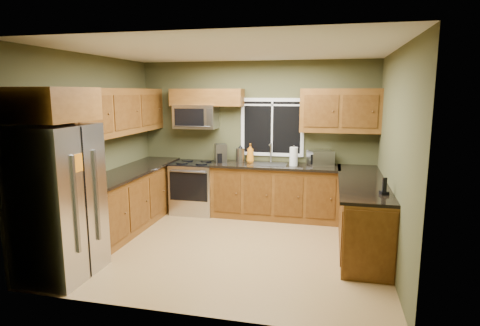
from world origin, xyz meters
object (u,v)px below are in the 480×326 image
at_px(toaster_oven, 320,158).
at_px(coffee_maker, 220,154).
at_px(kettle, 240,154).
at_px(soap_bottle_b, 294,157).
at_px(cordless_phone, 384,189).
at_px(range, 195,187).
at_px(soap_bottle_a, 250,153).
at_px(paper_towel_roll, 294,156).
at_px(microwave, 196,117).
at_px(refrigerator, 59,202).

xyz_separation_m(toaster_oven, coffee_maker, (-1.73, -0.11, 0.03)).
xyz_separation_m(kettle, soap_bottle_b, (0.94, 0.05, -0.03)).
bearing_deg(cordless_phone, range, 150.79).
height_order(soap_bottle_a, soap_bottle_b, soap_bottle_a).
height_order(toaster_oven, soap_bottle_a, soap_bottle_a).
xyz_separation_m(soap_bottle_b, cordless_phone, (1.28, -1.92, -0.04)).
xyz_separation_m(paper_towel_roll, soap_bottle_b, (-0.02, 0.25, -0.05)).
distance_m(microwave, toaster_oven, 2.31).
xyz_separation_m(coffee_maker, cordless_phone, (2.55, -1.73, -0.09)).
height_order(microwave, coffee_maker, microwave).
distance_m(range, microwave, 1.27).
distance_m(range, paper_towel_roll, 1.88).
bearing_deg(toaster_oven, kettle, 178.63).
relative_size(refrigerator, range, 1.92).
height_order(refrigerator, soap_bottle_b, refrigerator).
height_order(refrigerator, coffee_maker, refrigerator).
xyz_separation_m(range, paper_towel_roll, (1.77, -0.02, 0.63)).
relative_size(range, soap_bottle_a, 2.81).
xyz_separation_m(coffee_maker, soap_bottle_b, (1.27, 0.20, -0.05)).
xyz_separation_m(range, soap_bottle_a, (1.00, 0.13, 0.64)).
bearing_deg(refrigerator, kettle, 63.09).
bearing_deg(kettle, paper_towel_roll, -11.67).
relative_size(coffee_maker, soap_bottle_a, 0.97).
xyz_separation_m(range, soap_bottle_b, (1.75, 0.23, 0.58)).
distance_m(coffee_maker, paper_towel_roll, 1.29).
bearing_deg(cordless_phone, kettle, 139.85).
bearing_deg(toaster_oven, coffee_maker, -176.23).
bearing_deg(soap_bottle_a, toaster_oven, 0.67).
bearing_deg(coffee_maker, paper_towel_roll, -2.28).
distance_m(refrigerator, paper_towel_roll, 3.70).
height_order(kettle, cordless_phone, kettle).
relative_size(range, paper_towel_roll, 2.71).
height_order(refrigerator, paper_towel_roll, refrigerator).
bearing_deg(coffee_maker, kettle, 24.22).
bearing_deg(range, microwave, 90.02).
bearing_deg(paper_towel_roll, soap_bottle_a, 168.95).
relative_size(microwave, cordless_phone, 3.64).
height_order(microwave, kettle, microwave).
relative_size(coffee_maker, cordless_phone, 1.55).
height_order(microwave, soap_bottle_b, microwave).
xyz_separation_m(range, toaster_oven, (2.21, 0.15, 0.59)).
bearing_deg(microwave, toaster_oven, 0.28).
relative_size(refrigerator, soap_bottle_a, 5.39).
bearing_deg(soap_bottle_a, soap_bottle_b, 7.21).
height_order(range, cordless_phone, cordless_phone).
height_order(toaster_oven, kettle, kettle).
distance_m(coffee_maker, soap_bottle_b, 1.29).
relative_size(soap_bottle_a, cordless_phone, 1.60).
xyz_separation_m(refrigerator, soap_bottle_b, (2.44, 3.00, 0.14)).
bearing_deg(microwave, refrigerator, -103.34).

